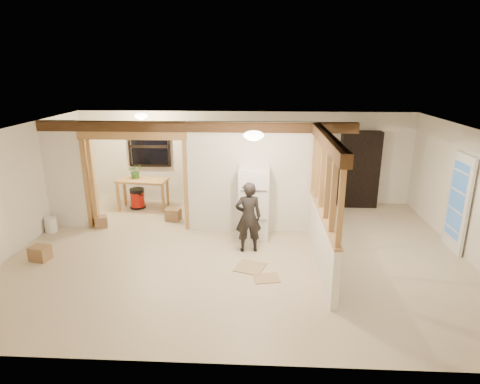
# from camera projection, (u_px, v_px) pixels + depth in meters

# --- Properties ---
(floor) EXTENTS (9.00, 6.50, 0.01)m
(floor) POSITION_uv_depth(u_px,v_px,m) (238.00, 252.00, 8.21)
(floor) COLOR #C0AC8F
(floor) RESTS_ON ground
(ceiling) EXTENTS (9.00, 6.50, 0.01)m
(ceiling) POSITION_uv_depth(u_px,v_px,m) (238.00, 130.00, 7.46)
(ceiling) COLOR white
(wall_back) EXTENTS (9.00, 0.01, 2.50)m
(wall_back) POSITION_uv_depth(u_px,v_px,m) (245.00, 158.00, 10.93)
(wall_back) COLOR silver
(wall_back) RESTS_ON floor
(wall_front) EXTENTS (9.00, 0.01, 2.50)m
(wall_front) POSITION_uv_depth(u_px,v_px,m) (223.00, 277.00, 4.73)
(wall_front) COLOR silver
(wall_front) RESTS_ON floor
(wall_left) EXTENTS (0.01, 6.50, 2.50)m
(wall_left) POSITION_uv_depth(u_px,v_px,m) (15.00, 190.00, 8.05)
(wall_left) COLOR silver
(wall_left) RESTS_ON floor
(wall_right) EXTENTS (0.01, 6.50, 2.50)m
(wall_right) POSITION_uv_depth(u_px,v_px,m) (474.00, 197.00, 7.61)
(wall_right) COLOR silver
(wall_right) RESTS_ON floor
(partition_left_stub) EXTENTS (0.90, 0.12, 2.50)m
(partition_left_stub) POSITION_uv_depth(u_px,v_px,m) (65.00, 175.00, 9.17)
(partition_left_stub) COLOR white
(partition_left_stub) RESTS_ON floor
(partition_center) EXTENTS (2.80, 0.12, 2.50)m
(partition_center) POSITION_uv_depth(u_px,v_px,m) (250.00, 178.00, 8.97)
(partition_center) COLOR white
(partition_center) RESTS_ON floor
(doorway_frame) EXTENTS (2.46, 0.14, 2.20)m
(doorway_frame) POSITION_uv_depth(u_px,v_px,m) (136.00, 183.00, 9.14)
(doorway_frame) COLOR #B2844B
(doorway_frame) RESTS_ON floor
(header_beam_back) EXTENTS (7.00, 0.18, 0.22)m
(header_beam_back) POSITION_uv_depth(u_px,v_px,m) (195.00, 127.00, 8.69)
(header_beam_back) COLOR #4A2E19
(header_beam_back) RESTS_ON ceiling
(header_beam_right) EXTENTS (0.18, 3.30, 0.22)m
(header_beam_right) POSITION_uv_depth(u_px,v_px,m) (328.00, 141.00, 7.04)
(header_beam_right) COLOR #4A2E19
(header_beam_right) RESTS_ON ceiling
(pony_wall) EXTENTS (0.12, 3.20, 1.00)m
(pony_wall) POSITION_uv_depth(u_px,v_px,m) (321.00, 239.00, 7.60)
(pony_wall) COLOR white
(pony_wall) RESTS_ON floor
(stud_partition) EXTENTS (0.14, 3.20, 1.32)m
(stud_partition) POSITION_uv_depth(u_px,v_px,m) (325.00, 180.00, 7.25)
(stud_partition) COLOR #B2844B
(stud_partition) RESTS_ON pony_wall
(window_back) EXTENTS (1.12, 0.10, 1.10)m
(window_back) POSITION_uv_depth(u_px,v_px,m) (149.00, 147.00, 10.89)
(window_back) COLOR black
(window_back) RESTS_ON wall_back
(french_door) EXTENTS (0.12, 0.86, 2.00)m
(french_door) POSITION_uv_depth(u_px,v_px,m) (458.00, 203.00, 8.07)
(french_door) COLOR white
(french_door) RESTS_ON floor
(ceiling_dome_main) EXTENTS (0.36, 0.36, 0.16)m
(ceiling_dome_main) POSITION_uv_depth(u_px,v_px,m) (254.00, 135.00, 6.97)
(ceiling_dome_main) COLOR #FFEABF
(ceiling_dome_main) RESTS_ON ceiling
(ceiling_dome_util) EXTENTS (0.32, 0.32, 0.14)m
(ceiling_dome_util) POSITION_uv_depth(u_px,v_px,m) (141.00, 116.00, 9.78)
(ceiling_dome_util) COLOR #FFEABF
(ceiling_dome_util) RESTS_ON ceiling
(hanging_bulb) EXTENTS (0.07, 0.07, 0.07)m
(hanging_bulb) POSITION_uv_depth(u_px,v_px,m) (155.00, 133.00, 9.18)
(hanging_bulb) COLOR #FFD88C
(hanging_bulb) RESTS_ON ceiling
(refrigerator) EXTENTS (0.65, 0.63, 1.58)m
(refrigerator) POSITION_uv_depth(u_px,v_px,m) (254.00, 203.00, 8.74)
(refrigerator) COLOR silver
(refrigerator) RESTS_ON floor
(woman) EXTENTS (0.58, 0.43, 1.47)m
(woman) POSITION_uv_depth(u_px,v_px,m) (248.00, 217.00, 8.05)
(woman) COLOR black
(woman) RESTS_ON floor
(work_table) EXTENTS (1.35, 0.79, 0.81)m
(work_table) POSITION_uv_depth(u_px,v_px,m) (143.00, 194.00, 10.61)
(work_table) COLOR #B2844B
(work_table) RESTS_ON floor
(potted_plant) EXTENTS (0.43, 0.40, 0.38)m
(potted_plant) POSITION_uv_depth(u_px,v_px,m) (136.00, 171.00, 10.52)
(potted_plant) COLOR #3C772A
(potted_plant) RESTS_ON work_table
(shop_vac) EXTENTS (0.52, 0.52, 0.55)m
(shop_vac) POSITION_uv_depth(u_px,v_px,m) (137.00, 198.00, 10.69)
(shop_vac) COLOR #9B1106
(shop_vac) RESTS_ON floor
(bookshelf) EXTENTS (1.02, 0.34, 2.04)m
(bookshelf) POSITION_uv_depth(u_px,v_px,m) (359.00, 170.00, 10.62)
(bookshelf) COLOR black
(bookshelf) RESTS_ON floor
(bucket) EXTENTS (0.29, 0.29, 0.34)m
(bucket) POSITION_uv_depth(u_px,v_px,m) (51.00, 225.00, 9.15)
(bucket) COLOR silver
(bucket) RESTS_ON floor
(box_util_a) EXTENTS (0.38, 0.34, 0.30)m
(box_util_a) POSITION_uv_depth(u_px,v_px,m) (173.00, 214.00, 9.86)
(box_util_a) COLOR olive
(box_util_a) RESTS_ON floor
(box_util_b) EXTENTS (0.35, 0.35, 0.26)m
(box_util_b) POSITION_uv_depth(u_px,v_px,m) (101.00, 222.00, 9.47)
(box_util_b) COLOR olive
(box_util_b) RESTS_ON floor
(box_front) EXTENTS (0.40, 0.35, 0.28)m
(box_front) POSITION_uv_depth(u_px,v_px,m) (40.00, 253.00, 7.83)
(box_front) COLOR olive
(box_front) RESTS_ON floor
(floor_panel_near) EXTENTS (0.64, 0.64, 0.02)m
(floor_panel_near) POSITION_uv_depth(u_px,v_px,m) (250.00, 267.00, 7.56)
(floor_panel_near) COLOR tan
(floor_panel_near) RESTS_ON floor
(floor_panel_far) EXTENTS (0.51, 0.44, 0.01)m
(floor_panel_far) POSITION_uv_depth(u_px,v_px,m) (266.00, 278.00, 7.16)
(floor_panel_far) COLOR tan
(floor_panel_far) RESTS_ON floor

